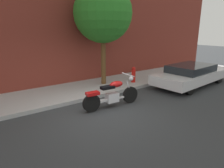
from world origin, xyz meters
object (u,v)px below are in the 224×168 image
at_px(fire_hydrant, 133,76).
at_px(street_tree, 103,14).
at_px(motorcycle, 112,95).
at_px(parked_car_white, 191,74).

bearing_deg(fire_hydrant, street_tree, 153.38).
distance_m(motorcycle, street_tree, 3.96).
distance_m(motorcycle, parked_car_white, 4.81).
bearing_deg(street_tree, fire_hydrant, -26.62).
height_order(parked_car_white, street_tree, street_tree).
bearing_deg(parked_car_white, fire_hydrant, 142.35).
relative_size(street_tree, fire_hydrant, 5.16).
relative_size(parked_car_white, fire_hydrant, 5.04).
bearing_deg(motorcycle, street_tree, 62.26).
bearing_deg(motorcycle, parked_car_white, 0.15).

